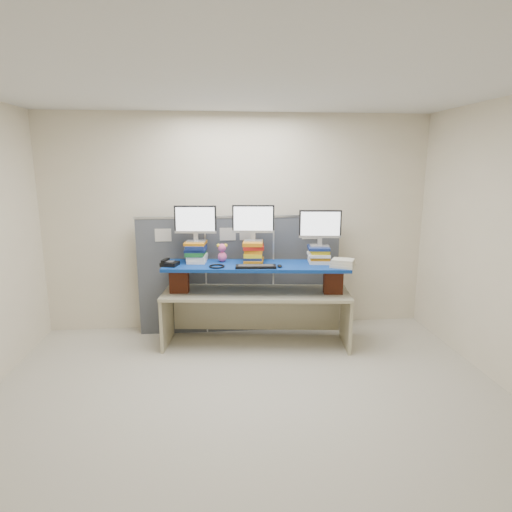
{
  "coord_description": "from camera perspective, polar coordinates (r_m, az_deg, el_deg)",
  "views": [
    {
      "loc": [
        -0.28,
        -3.56,
        2.17
      ],
      "look_at": [
        0.17,
        1.31,
        1.11
      ],
      "focal_mm": 30.0,
      "sensor_mm": 36.0,
      "label": 1
    }
  ],
  "objects": [
    {
      "name": "room",
      "position": [
        3.66,
        -0.73,
        0.1
      ],
      "size": [
        5.0,
        4.0,
        2.8
      ],
      "color": "beige",
      "rests_on": "ground"
    },
    {
      "name": "monitor_right",
      "position": [
        5.1,
        8.55,
        3.99
      ],
      "size": [
        0.5,
        0.16,
        0.43
      ],
      "rotation": [
        0.0,
        0.0,
        -0.11
      ],
      "color": "#B5B5BA",
      "rests_on": "book_stack_right"
    },
    {
      "name": "cubicle_partition",
      "position": [
        5.53,
        -2.18,
        -2.43
      ],
      "size": [
        2.6,
        0.06,
        1.53
      ],
      "color": "#42464E",
      "rests_on": "ground"
    },
    {
      "name": "blue_board",
      "position": [
        5.03,
        0.0,
        -1.33
      ],
      "size": [
        2.2,
        0.78,
        0.04
      ],
      "primitive_type": "cube",
      "rotation": [
        0.0,
        0.0,
        -0.11
      ],
      "color": "navy",
      "rests_on": "brick_pier_left"
    },
    {
      "name": "headset",
      "position": [
        4.91,
        -5.24,
        -1.37
      ],
      "size": [
        0.18,
        0.18,
        0.02
      ],
      "primitive_type": "torus",
      "rotation": [
        0.0,
        0.0,
        -0.01
      ],
      "color": "black",
      "rests_on": "blue_board"
    },
    {
      "name": "monitor_center",
      "position": [
        5.06,
        -0.36,
        4.71
      ],
      "size": [
        0.5,
        0.16,
        0.43
      ],
      "rotation": [
        0.0,
        0.0,
        -0.11
      ],
      "color": "#B5B5BA",
      "rests_on": "book_stack_center"
    },
    {
      "name": "book_stack_right",
      "position": [
        5.17,
        8.39,
        0.2
      ],
      "size": [
        0.29,
        0.33,
        0.2
      ],
      "color": "silver",
      "rests_on": "blue_board"
    },
    {
      "name": "book_stack_center",
      "position": [
        5.11,
        -0.35,
        0.57
      ],
      "size": [
        0.28,
        0.34,
        0.25
      ],
      "color": "orange",
      "rests_on": "blue_board"
    },
    {
      "name": "binder_stack",
      "position": [
        4.99,
        11.51,
        -0.96
      ],
      "size": [
        0.33,
        0.3,
        0.09
      ],
      "rotation": [
        0.0,
        0.0,
        -0.48
      ],
      "color": "beige",
      "rests_on": "blue_board"
    },
    {
      "name": "brick_pier_right",
      "position": [
        5.09,
        10.25,
        -3.33
      ],
      "size": [
        0.23,
        0.14,
        0.3
      ],
      "primitive_type": "cube",
      "rotation": [
        0.0,
        0.0,
        -0.11
      ],
      "color": "maroon",
      "rests_on": "desk"
    },
    {
      "name": "keyboard",
      "position": [
        4.87,
        -0.03,
        -1.4
      ],
      "size": [
        0.47,
        0.19,
        0.03
      ],
      "rotation": [
        0.0,
        0.0,
        -0.07
      ],
      "color": "black",
      "rests_on": "blue_board"
    },
    {
      "name": "monitor_left",
      "position": [
        5.12,
        -8.07,
        4.59
      ],
      "size": [
        0.5,
        0.16,
        0.43
      ],
      "rotation": [
        0.0,
        0.0,
        -0.11
      ],
      "color": "#B5B5BA",
      "rests_on": "book_stack_left"
    },
    {
      "name": "brick_pier_left",
      "position": [
        5.13,
        -10.2,
        -3.21
      ],
      "size": [
        0.23,
        0.14,
        0.3
      ],
      "primitive_type": "cube",
      "rotation": [
        0.0,
        0.0,
        -0.11
      ],
      "color": "maroon",
      "rests_on": "desk"
    },
    {
      "name": "desk_phone",
      "position": [
        5.05,
        -11.49,
        -0.96
      ],
      "size": [
        0.22,
        0.21,
        0.08
      ],
      "rotation": [
        0.0,
        0.0,
        -0.29
      ],
      "color": "black",
      "rests_on": "blue_board"
    },
    {
      "name": "book_stack_left",
      "position": [
        5.18,
        -7.97,
        0.58
      ],
      "size": [
        0.28,
        0.33,
        0.24
      ],
      "color": "silver",
      "rests_on": "blue_board"
    },
    {
      "name": "plush_toy",
      "position": [
        5.15,
        -4.53,
        0.46
      ],
      "size": [
        0.13,
        0.1,
        0.22
      ],
      "rotation": [
        0.0,
        0.0,
        -0.41
      ],
      "color": "#DF558C",
      "rests_on": "blue_board"
    },
    {
      "name": "mouse",
      "position": [
        4.89,
        3.18,
        -1.33
      ],
      "size": [
        0.08,
        0.11,
        0.03
      ],
      "primitive_type": "ellipsoid",
      "rotation": [
        0.0,
        0.0,
        0.25
      ],
      "color": "black",
      "rests_on": "blue_board"
    },
    {
      "name": "desk",
      "position": [
        5.16,
        0.0,
        -6.21
      ],
      "size": [
        2.27,
        0.89,
        0.67
      ],
      "rotation": [
        0.0,
        0.0,
        -0.11
      ],
      "color": "tan",
      "rests_on": "ground"
    }
  ]
}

